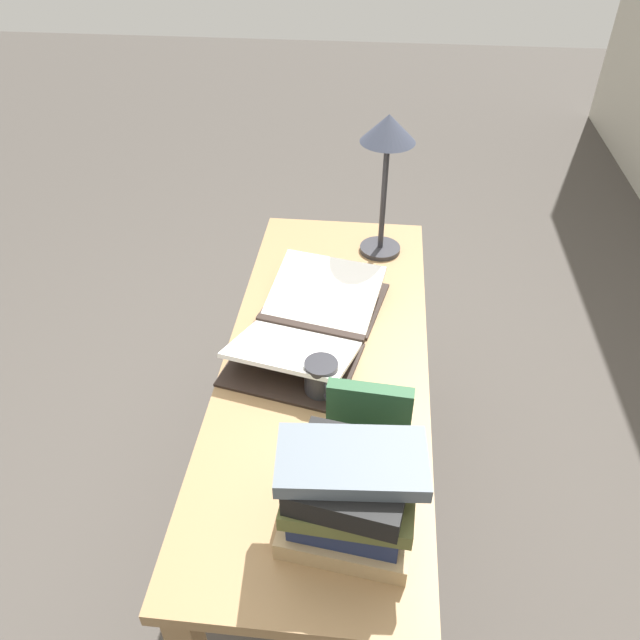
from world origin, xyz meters
The scene contains 7 objects.
ground_plane centered at (0.00, 0.00, 0.00)m, with size 12.00×12.00×0.00m, color #47423D.
reading_desk centered at (0.00, 0.00, 0.65)m, with size 1.48×0.55×0.77m.
open_book centered at (-0.11, -0.06, 0.80)m, with size 0.63×0.45×0.09m.
book_stack_tall centered at (0.51, 0.10, 0.88)m, with size 0.25×0.29×0.23m.
book_standing_upright centered at (0.31, 0.12, 0.88)m, with size 0.05×0.19×0.21m.
reading_lamp centered at (-0.56, 0.13, 1.15)m, with size 0.17×0.17×0.47m.
coffee_mug centered at (0.13, 0.00, 0.82)m, with size 0.11×0.08×0.10m.
Camera 1 is at (1.25, 0.11, 1.93)m, focal length 35.00 mm.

